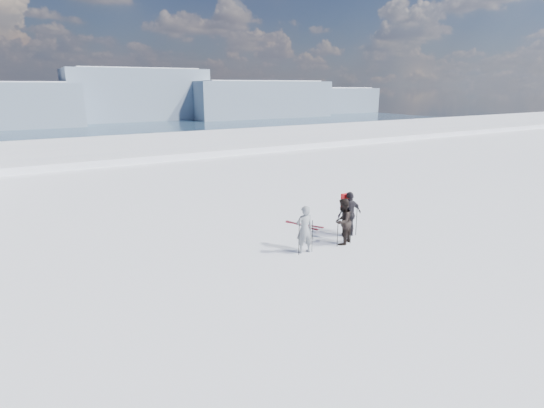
{
  "coord_description": "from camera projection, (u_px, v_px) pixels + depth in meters",
  "views": [
    {
      "loc": [
        -9.82,
        -9.75,
        5.62
      ],
      "look_at": [
        -2.39,
        3.0,
        1.48
      ],
      "focal_mm": 28.0,
      "sensor_mm": 36.0,
      "label": 1
    }
  ],
  "objects": [
    {
      "name": "skier_dark",
      "position": [
        343.0,
        222.0,
        15.37
      ],
      "size": [
        1.04,
        0.96,
        1.71
      ],
      "primitive_type": "imported",
      "rotation": [
        0.0,
        0.0,
        3.63
      ],
      "color": "black",
      "rests_on": "ground"
    },
    {
      "name": "ski_poles",
      "position": [
        334.0,
        228.0,
        15.35
      ],
      "size": [
        3.05,
        0.6,
        1.32
      ],
      "color": "black",
      "rests_on": "ground"
    },
    {
      "name": "backpack",
      "position": [
        347.0,
        183.0,
        16.11
      ],
      "size": [
        0.38,
        0.23,
        0.54
      ],
      "primitive_type": "cube",
      "rotation": [
        0.0,
        0.0,
        3.09
      ],
      "color": "red",
      "rests_on": "skier_pack"
    },
    {
      "name": "skis_loose",
      "position": [
        303.0,
        225.0,
        17.64
      ],
      "size": [
        1.02,
        1.66,
        0.03
      ],
      "color": "black",
      "rests_on": "ground"
    },
    {
      "name": "skier_pack",
      "position": [
        350.0,
        214.0,
        16.21
      ],
      "size": [
        1.05,
        0.48,
        1.75
      ],
      "primitive_type": "imported",
      "rotation": [
        0.0,
        0.0,
        3.09
      ],
      "color": "black",
      "rests_on": "ground"
    },
    {
      "name": "far_mountain_range",
      "position": [
        65.0,
        99.0,
        409.09
      ],
      "size": [
        770.0,
        110.0,
        53.0
      ],
      "color": "slate",
      "rests_on": "ground"
    },
    {
      "name": "lake_basin",
      "position": [
        153.0,
        215.0,
        41.1
      ],
      "size": [
        820.0,
        820.0,
        71.62
      ],
      "color": "white",
      "rests_on": "ground"
    },
    {
      "name": "skier_grey",
      "position": [
        304.0,
        229.0,
        14.56
      ],
      "size": [
        0.66,
        0.48,
        1.69
      ],
      "primitive_type": "imported",
      "rotation": [
        0.0,
        0.0,
        3.01
      ],
      "color": "gray",
      "rests_on": "ground"
    }
  ]
}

